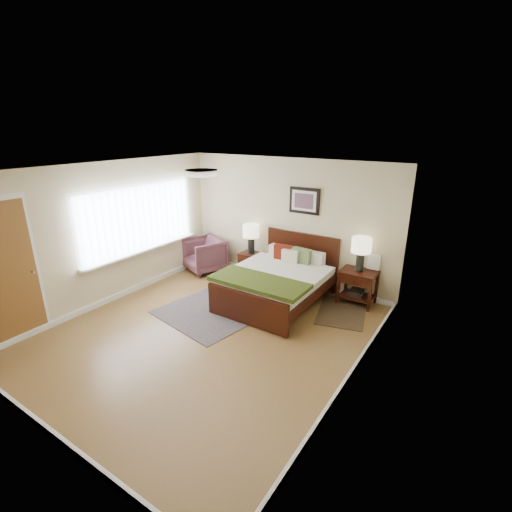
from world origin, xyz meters
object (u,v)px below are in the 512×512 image
at_px(lamp_right, 361,248).
at_px(nightstand_right, 358,284).
at_px(lamp_left, 251,233).
at_px(armchair, 204,255).
at_px(bed, 278,277).
at_px(nightstand_left, 251,259).
at_px(rug_persian, 227,305).

bearing_deg(lamp_right, nightstand_right, -90.00).
height_order(nightstand_right, lamp_right, lamp_right).
xyz_separation_m(lamp_left, armchair, (-1.07, -0.27, -0.59)).
distance_m(lamp_left, armchair, 1.25).
bearing_deg(lamp_right, bed, -148.62).
height_order(nightstand_left, armchair, armchair).
xyz_separation_m(bed, armchair, (-2.15, 0.48, -0.13)).
bearing_deg(bed, nightstand_left, 145.98).
bearing_deg(armchair, bed, 9.43).
distance_m(bed, lamp_left, 1.39).
bearing_deg(nightstand_right, nightstand_left, -179.88).
xyz_separation_m(bed, nightstand_left, (-1.08, 0.73, -0.09)).
distance_m(lamp_left, lamp_right, 2.31).
xyz_separation_m(bed, nightstand_right, (1.23, 0.73, -0.11)).
distance_m(nightstand_left, lamp_left, 0.55).
relative_size(lamp_right, armchair, 0.76).
bearing_deg(lamp_left, bed, -34.73).
distance_m(bed, armchair, 2.21).
relative_size(nightstand_right, rug_persian, 0.28).
height_order(bed, nightstand_left, bed).
bearing_deg(bed, nightstand_right, 30.88).
bearing_deg(lamp_left, armchair, -165.82).
bearing_deg(lamp_right, lamp_left, 180.00).
bearing_deg(lamp_left, nightstand_right, -0.36).
relative_size(bed, armchair, 2.47).
relative_size(nightstand_right, lamp_left, 1.03).
distance_m(bed, rug_persian, 1.05).
xyz_separation_m(nightstand_left, armchair, (-1.07, -0.25, -0.04)).
xyz_separation_m(nightstand_left, lamp_left, (0.00, 0.02, 0.55)).
height_order(bed, lamp_left, lamp_left).
bearing_deg(nightstand_right, lamp_left, 179.64).
height_order(nightstand_left, rug_persian, nightstand_left).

